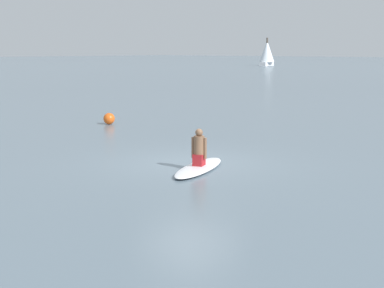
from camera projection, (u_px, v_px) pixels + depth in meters
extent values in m
plane|color=slate|center=(191.00, 164.00, 15.59)|extent=(400.00, 400.00, 0.00)
ellipsoid|color=white|center=(199.00, 168.00, 14.78)|extent=(2.92, 1.73, 0.12)
cube|color=#A51E23|center=(199.00, 160.00, 14.75)|extent=(0.39, 0.36, 0.30)
cylinder|color=brown|center=(199.00, 145.00, 14.68)|extent=(0.36, 0.36, 0.50)
sphere|color=brown|center=(199.00, 132.00, 14.63)|extent=(0.20, 0.20, 0.20)
cylinder|color=brown|center=(205.00, 148.00, 14.63)|extent=(0.10, 0.10, 0.55)
cylinder|color=brown|center=(193.00, 147.00, 14.75)|extent=(0.10, 0.10, 0.55)
cube|color=silver|center=(267.00, 64.00, 105.33)|extent=(4.17, 1.97, 0.72)
cylinder|color=#4C4238|center=(267.00, 50.00, 104.90)|extent=(0.32, 0.32, 4.46)
cone|color=white|center=(267.00, 51.00, 104.94)|extent=(3.31, 3.31, 3.93)
sphere|color=#E55919|center=(109.00, 119.00, 23.69)|extent=(0.48, 0.48, 0.48)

